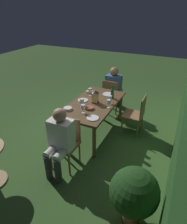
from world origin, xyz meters
TOP-DOWN VIEW (x-y plane):
  - ground_plane at (0.00, 0.00)m, footprint 16.00×16.00m
  - dining_table at (0.00, 0.00)m, footprint 1.61×0.86m
  - chair_head_near at (-1.05, 0.00)m, footprint 0.40×0.42m
  - person_in_blue at (-1.25, 0.00)m, footprint 0.48×0.38m
  - chair_side_right_a at (-0.36, 0.82)m, footprint 0.42×0.40m
  - chair_head_far at (1.05, 0.00)m, footprint 0.40×0.42m
  - person_in_cream at (1.25, 0.00)m, footprint 0.48×0.38m
  - lantern_centerpiece at (-0.02, 0.02)m, footprint 0.15×0.15m
  - green_bottle_on_table at (-0.38, 0.26)m, footprint 0.07×0.07m
  - wine_glass_a at (-0.30, -0.22)m, footprint 0.08×0.08m
  - wine_glass_b at (0.47, 0.01)m, footprint 0.08×0.08m
  - wine_glass_c at (0.08, 0.36)m, footprint 0.08×0.08m
  - wine_glass_d at (-0.11, 0.31)m, footprint 0.08×0.08m
  - wine_glass_e at (0.26, -0.13)m, footprint 0.08×0.08m
  - plate_a at (-0.51, 0.12)m, footprint 0.24×0.24m
  - plate_b at (0.57, 0.25)m, footprint 0.22×0.22m
  - plate_c at (0.00, -0.24)m, footprint 0.22×0.22m
  - bowl_olives at (0.28, 0.05)m, footprint 0.16×0.16m
  - bowl_bread at (-0.43, -0.30)m, footprint 0.15×0.15m
  - bowl_salad at (0.48, -0.32)m, footprint 0.16×0.16m
  - potted_plant_by_hedge at (1.61, 1.30)m, footprint 0.61×0.61m

SIDE VIEW (x-z plane):
  - ground_plane at x=0.00m, z-range 0.00..0.00m
  - chair_head_near at x=-1.05m, z-range 0.05..0.92m
  - chair_side_right_a at x=-0.36m, z-range 0.05..0.92m
  - chair_head_far at x=1.05m, z-range 0.05..0.92m
  - potted_plant_by_hedge at x=1.61m, z-range 0.08..0.91m
  - person_in_blue at x=-1.25m, z-range 0.06..1.21m
  - person_in_cream at x=1.25m, z-range 0.06..1.21m
  - dining_table at x=0.00m, z-range 0.30..1.03m
  - plate_a at x=-0.51m, z-range 0.72..0.74m
  - plate_b at x=0.57m, z-range 0.72..0.74m
  - plate_c at x=0.00m, z-range 0.72..0.74m
  - bowl_olives at x=0.28m, z-range 0.72..0.76m
  - bowl_bread at x=-0.43m, z-range 0.72..0.77m
  - bowl_salad at x=0.48m, z-range 0.72..0.77m
  - green_bottle_on_table at x=-0.38m, z-range 0.69..0.98m
  - wine_glass_a at x=-0.30m, z-range 0.76..0.92m
  - wine_glass_b at x=0.47m, z-range 0.76..0.92m
  - wine_glass_c at x=0.08m, z-range 0.76..0.92m
  - wine_glass_d at x=-0.11m, z-range 0.76..0.92m
  - wine_glass_e at x=0.26m, z-range 0.76..0.92m
  - lantern_centerpiece at x=-0.02m, z-range 0.74..1.00m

